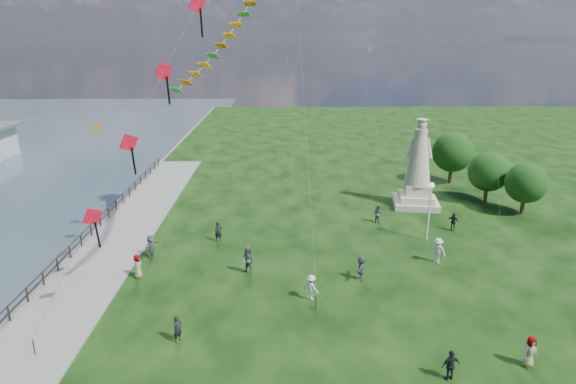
{
  "coord_description": "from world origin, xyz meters",
  "views": [
    {
      "loc": [
        -1.49,
        -21.15,
        14.76
      ],
      "look_at": [
        -1.0,
        8.0,
        5.5
      ],
      "focal_mm": 30.0,
      "sensor_mm": 36.0,
      "label": 1
    }
  ],
  "objects_px": {
    "person_2": "(311,287)",
    "person_7": "(378,213)",
    "person_3": "(451,365)",
    "person_5": "(151,246)",
    "person_6": "(218,232)",
    "person_11": "(361,268)",
    "person_0": "(178,329)",
    "lamppost": "(430,199)",
    "person_4": "(530,352)",
    "statue": "(418,174)",
    "person_10": "(138,266)",
    "person_1": "(248,260)",
    "person_8": "(438,251)",
    "person_9": "(453,222)"
  },
  "relations": [
    {
      "from": "person_6",
      "to": "person_1",
      "type": "bearing_deg",
      "value": -85.14
    },
    {
      "from": "person_4",
      "to": "person_7",
      "type": "relative_size",
      "value": 1.0
    },
    {
      "from": "person_5",
      "to": "person_9",
      "type": "height_order",
      "value": "person_5"
    },
    {
      "from": "lamppost",
      "to": "person_10",
      "type": "relative_size",
      "value": 2.89
    },
    {
      "from": "statue",
      "to": "person_7",
      "type": "bearing_deg",
      "value": -127.9
    },
    {
      "from": "person_7",
      "to": "person_0",
      "type": "bearing_deg",
      "value": 97.41
    },
    {
      "from": "person_0",
      "to": "person_4",
      "type": "height_order",
      "value": "person_4"
    },
    {
      "from": "person_6",
      "to": "person_8",
      "type": "relative_size",
      "value": 0.85
    },
    {
      "from": "person_0",
      "to": "person_2",
      "type": "relative_size",
      "value": 0.92
    },
    {
      "from": "person_0",
      "to": "person_3",
      "type": "relative_size",
      "value": 0.97
    },
    {
      "from": "person_1",
      "to": "person_10",
      "type": "bearing_deg",
      "value": -141.72
    },
    {
      "from": "person_6",
      "to": "person_11",
      "type": "bearing_deg",
      "value": -53.54
    },
    {
      "from": "lamppost",
      "to": "person_4",
      "type": "height_order",
      "value": "lamppost"
    },
    {
      "from": "lamppost",
      "to": "person_2",
      "type": "relative_size",
      "value": 2.93
    },
    {
      "from": "person_11",
      "to": "statue",
      "type": "bearing_deg",
      "value": 166.94
    },
    {
      "from": "statue",
      "to": "person_10",
      "type": "relative_size",
      "value": 5.04
    },
    {
      "from": "person_6",
      "to": "person_9",
      "type": "bearing_deg",
      "value": -15.0
    },
    {
      "from": "person_4",
      "to": "person_1",
      "type": "bearing_deg",
      "value": 125.45
    },
    {
      "from": "lamppost",
      "to": "person_5",
      "type": "bearing_deg",
      "value": -172.56
    },
    {
      "from": "person_6",
      "to": "person_9",
      "type": "height_order",
      "value": "person_6"
    },
    {
      "from": "person_2",
      "to": "person_5",
      "type": "relative_size",
      "value": 0.94
    },
    {
      "from": "person_0",
      "to": "person_8",
      "type": "distance_m",
      "value": 18.33
    },
    {
      "from": "person_0",
      "to": "person_7",
      "type": "distance_m",
      "value": 21.42
    },
    {
      "from": "person_4",
      "to": "person_5",
      "type": "relative_size",
      "value": 0.94
    },
    {
      "from": "person_3",
      "to": "person_11",
      "type": "distance_m",
      "value": 9.9
    },
    {
      "from": "person_3",
      "to": "person_5",
      "type": "bearing_deg",
      "value": -52.66
    },
    {
      "from": "person_10",
      "to": "person_0",
      "type": "bearing_deg",
      "value": -155.96
    },
    {
      "from": "person_3",
      "to": "person_5",
      "type": "height_order",
      "value": "person_5"
    },
    {
      "from": "person_4",
      "to": "statue",
      "type": "bearing_deg",
      "value": 68.13
    },
    {
      "from": "person_0",
      "to": "person_4",
      "type": "bearing_deg",
      "value": -60.93
    },
    {
      "from": "person_0",
      "to": "lamppost",
      "type": "bearing_deg",
      "value": -15.74
    },
    {
      "from": "person_11",
      "to": "person_7",
      "type": "bearing_deg",
      "value": 177.51
    },
    {
      "from": "lamppost",
      "to": "person_6",
      "type": "height_order",
      "value": "lamppost"
    },
    {
      "from": "person_6",
      "to": "person_7",
      "type": "xyz_separation_m",
      "value": [
        12.95,
        3.84,
        0.01
      ]
    },
    {
      "from": "person_5",
      "to": "person_0",
      "type": "bearing_deg",
      "value": -141.78
    },
    {
      "from": "person_2",
      "to": "person_11",
      "type": "height_order",
      "value": "person_11"
    },
    {
      "from": "person_7",
      "to": "person_11",
      "type": "bearing_deg",
      "value": 119.62
    },
    {
      "from": "person_8",
      "to": "person_5",
      "type": "bearing_deg",
      "value": -146.9
    },
    {
      "from": "person_0",
      "to": "person_2",
      "type": "bearing_deg",
      "value": -23.53
    },
    {
      "from": "person_11",
      "to": "person_3",
      "type": "bearing_deg",
      "value": 28.99
    },
    {
      "from": "person_2",
      "to": "person_5",
      "type": "height_order",
      "value": "person_5"
    },
    {
      "from": "person_3",
      "to": "person_5",
      "type": "xyz_separation_m",
      "value": [
        -16.8,
        13.19,
        0.08
      ]
    },
    {
      "from": "person_6",
      "to": "person_11",
      "type": "distance_m",
      "value": 11.74
    },
    {
      "from": "person_0",
      "to": "person_4",
      "type": "relative_size",
      "value": 0.93
    },
    {
      "from": "person_7",
      "to": "person_9",
      "type": "height_order",
      "value": "person_7"
    },
    {
      "from": "person_1",
      "to": "person_11",
      "type": "height_order",
      "value": "person_1"
    },
    {
      "from": "person_4",
      "to": "person_5",
      "type": "distance_m",
      "value": 24.2
    },
    {
      "from": "person_2",
      "to": "person_0",
      "type": "bearing_deg",
      "value": 66.75
    },
    {
      "from": "person_6",
      "to": "person_9",
      "type": "relative_size",
      "value": 1.03
    },
    {
      "from": "person_2",
      "to": "person_7",
      "type": "relative_size",
      "value": 1.01
    }
  ]
}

